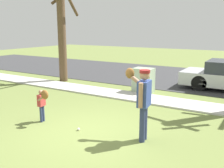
{
  "coord_description": "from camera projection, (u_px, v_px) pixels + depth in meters",
  "views": [
    {
      "loc": [
        3.62,
        -4.96,
        2.59
      ],
      "look_at": [
        -0.14,
        1.29,
        1.0
      ],
      "focal_mm": 41.28,
      "sensor_mm": 36.0,
      "label": 1
    }
  ],
  "objects": [
    {
      "name": "person_adult",
      "position": [
        143.0,
        97.0,
        5.87
      ],
      "size": [
        0.72,
        0.59,
        1.68
      ],
      "rotation": [
        0.0,
        0.0,
        -3.03
      ],
      "color": "navy",
      "rests_on": "ground"
    },
    {
      "name": "sidewalk_strip",
      "position": [
        147.0,
        99.0,
        9.54
      ],
      "size": [
        36.0,
        1.2,
        0.06
      ],
      "primitive_type": "cube",
      "color": "beige",
      "rests_on": "ground"
    },
    {
      "name": "baseball",
      "position": [
        78.0,
        129.0,
        6.63
      ],
      "size": [
        0.07,
        0.07,
        0.07
      ],
      "primitive_type": "sphere",
      "color": "white",
      "rests_on": "ground"
    },
    {
      "name": "person_child",
      "position": [
        43.0,
        100.0,
        7.08
      ],
      "size": [
        0.45,
        0.36,
        0.98
      ],
      "rotation": [
        0.0,
        0.0,
        0.11
      ],
      "color": "navy",
      "rests_on": "ground"
    },
    {
      "name": "road_surface",
      "position": [
        185.0,
        77.0,
        13.73
      ],
      "size": [
        36.0,
        6.8,
        0.02
      ],
      "primitive_type": "cube",
      "color": "#38383A",
      "rests_on": "ground"
    },
    {
      "name": "ground_plane",
      "position": [
        146.0,
        100.0,
        9.46
      ],
      "size": [
        48.0,
        48.0,
        0.0
      ],
      "primitive_type": "plane",
      "color": "olive"
    },
    {
      "name": "street_tree_far",
      "position": [
        61.0,
        19.0,
        12.25
      ],
      "size": [
        1.85,
        1.89,
        5.65
      ],
      "color": "brown",
      "rests_on": "ground"
    },
    {
      "name": "utility_cabinet",
      "position": [
        143.0,
        80.0,
        10.45
      ],
      "size": [
        0.78,
        0.59,
        1.01
      ],
      "primitive_type": "cube",
      "color": "#9EB293",
      "rests_on": "ground"
    }
  ]
}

